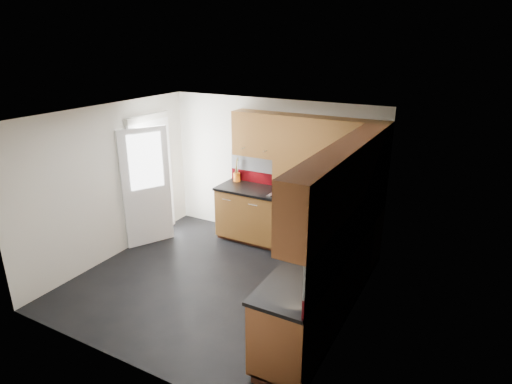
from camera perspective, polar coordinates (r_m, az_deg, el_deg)
The scene contains 14 objects.
room at distance 5.64m, azimuth -5.88°, elevation 1.10°, with size 4.00×3.80×2.64m.
base_cabinets at distance 6.18m, azimuth 6.58°, elevation -7.91°, with size 2.70×3.20×0.95m.
countertop at distance 5.97m, azimuth 6.60°, elevation -3.83°, with size 2.72×3.22×0.04m.
backsplash at distance 5.98m, azimuth 9.49°, elevation -0.91°, with size 2.70×3.20×0.54m.
upper_cabinets at distance 5.67m, azimuth 8.90°, elevation 4.66°, with size 2.50×3.20×0.72m.
extractor_hood at distance 6.87m, azimuth 5.01°, elevation 2.62°, with size 0.60×0.33×0.40m, color brown.
glass_cabinet at distance 5.80m, azimuth 14.36°, elevation 4.88°, with size 0.32×0.80×0.66m.
back_door at distance 7.41m, azimuth -13.94°, elevation 1.38°, with size 0.42×1.19×2.04m.
gas_hob at distance 6.82m, azimuth 4.37°, elevation -0.34°, with size 0.57×0.50×0.04m.
utensil_pot at distance 7.48m, azimuth -2.57°, elevation 2.16°, with size 0.12×0.12×0.43m.
toaster at distance 6.75m, azimuth 8.99°, elevation -0.08°, with size 0.29×0.23×0.19m.
food_processor at distance 5.79m, azimuth 12.47°, elevation -3.23°, with size 0.18×0.18×0.30m.
paper_towel at distance 5.77m, azimuth 12.86°, elevation -3.63°, with size 0.11×0.11×0.23m, color white.
orange_cloth at distance 6.14m, azimuth 12.26°, elevation -3.18°, with size 0.14×0.12×0.02m, color orange.
Camera 1 is at (3.05, -4.39, 3.29)m, focal length 30.00 mm.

